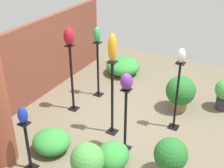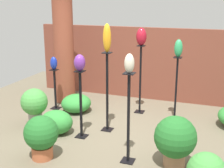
{
  "view_description": "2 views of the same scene",
  "coord_description": "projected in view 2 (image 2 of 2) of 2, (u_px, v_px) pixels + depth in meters",
  "views": [
    {
      "loc": [
        -4.52,
        -2.2,
        3.71
      ],
      "look_at": [
        -0.28,
        0.12,
        1.13
      ],
      "focal_mm": 50.0,
      "sensor_mm": 36.0,
      "label": 1
    },
    {
      "loc": [
        1.83,
        -5.0,
        2.47
      ],
      "look_at": [
        -0.03,
        0.08,
        0.96
      ],
      "focal_mm": 50.0,
      "sensor_mm": 36.0,
      "label": 2
    }
  ],
  "objects": [
    {
      "name": "pedestal_ivory",
      "position": [
        128.0,
        122.0,
        4.68
      ],
      "size": [
        0.2,
        0.2,
        1.42
      ],
      "color": "black",
      "rests_on": "ground"
    },
    {
      "name": "art_vase_ruby",
      "position": [
        141.0,
        37.0,
        6.48
      ],
      "size": [
        0.22,
        0.21,
        0.37
      ],
      "primitive_type": "ellipsoid",
      "color": "maroon",
      "rests_on": "pedestal_ruby"
    },
    {
      "name": "brick_pillar",
      "position": [
        64.0,
        49.0,
        7.33
      ],
      "size": [
        0.47,
        0.47,
        2.58
      ],
      "primitive_type": "cylinder",
      "color": "brown",
      "rests_on": "ground"
    },
    {
      "name": "pedestal_violet",
      "position": [
        81.0,
        107.0,
        5.56
      ],
      "size": [
        0.2,
        0.2,
        1.24
      ],
      "color": "black",
      "rests_on": "ground"
    },
    {
      "name": "pedestal_amber",
      "position": [
        107.0,
        95.0,
        5.81
      ],
      "size": [
        0.2,
        0.2,
        1.51
      ],
      "color": "black",
      "rests_on": "ground"
    },
    {
      "name": "brick_wall_back",
      "position": [
        145.0,
        64.0,
        7.68
      ],
      "size": [
        5.6,
        0.12,
        1.77
      ],
      "primitive_type": "cube",
      "color": "brown",
      "rests_on": "ground"
    },
    {
      "name": "pedestal_cobalt",
      "position": [
        55.0,
        91.0,
        7.05
      ],
      "size": [
        0.2,
        0.2,
        0.92
      ],
      "color": "black",
      "rests_on": "ground"
    },
    {
      "name": "art_vase_amber",
      "position": [
        107.0,
        38.0,
        5.53
      ],
      "size": [
        0.15,
        0.15,
        0.52
      ],
      "primitive_type": "ellipsoid",
      "color": "orange",
      "rests_on": "pedestal_amber"
    },
    {
      "name": "art_vase_cobalt",
      "position": [
        54.0,
        63.0,
        6.87
      ],
      "size": [
        0.16,
        0.15,
        0.29
      ],
      "primitive_type": "ellipsoid",
      "color": "#192D9E",
      "rests_on": "pedestal_cobalt"
    },
    {
      "name": "foliage_bed_center",
      "position": [
        56.0,
        122.0,
        5.8
      ],
      "size": [
        0.62,
        0.55,
        0.44
      ],
      "primitive_type": "ellipsoid",
      "color": "#338C38",
      "rests_on": "ground"
    },
    {
      "name": "art_vase_violet",
      "position": [
        80.0,
        63.0,
        5.34
      ],
      "size": [
        0.19,
        0.21,
        0.29
      ],
      "primitive_type": "ellipsoid",
      "color": "#6B2D8C",
      "rests_on": "pedestal_violet"
    },
    {
      "name": "potted_plant_mid_right",
      "position": [
        41.0,
        135.0,
        4.85
      ],
      "size": [
        0.54,
        0.54,
        0.7
      ],
      "color": "#B25B38",
      "rests_on": "ground"
    },
    {
      "name": "foliage_bed_west",
      "position": [
        76.0,
        103.0,
        6.9
      ],
      "size": [
        0.65,
        0.69,
        0.39
      ],
      "primitive_type": "ellipsoid",
      "color": "#338C38",
      "rests_on": "ground"
    },
    {
      "name": "pedestal_jade",
      "position": [
        176.0,
        91.0,
        6.36
      ],
      "size": [
        0.2,
        0.2,
        1.32
      ],
      "color": "black",
      "rests_on": "ground"
    },
    {
      "name": "pedestal_ruby",
      "position": [
        140.0,
        82.0,
        6.74
      ],
      "size": [
        0.2,
        0.2,
        1.49
      ],
      "color": "black",
      "rests_on": "ground"
    },
    {
      "name": "art_vase_ivory",
      "position": [
        129.0,
        63.0,
        4.44
      ],
      "size": [
        0.14,
        0.15,
        0.28
      ],
      "primitive_type": "ellipsoid",
      "color": "beige",
      "rests_on": "pedestal_ivory"
    },
    {
      "name": "art_vase_jade",
      "position": [
        178.0,
        48.0,
        6.12
      ],
      "size": [
        0.16,
        0.15,
        0.35
      ],
      "primitive_type": "ellipsoid",
      "color": "#2D9356",
      "rests_on": "pedestal_jade"
    },
    {
      "name": "ground_plane",
      "position": [
        112.0,
        135.0,
        5.79
      ],
      "size": [
        8.0,
        8.0,
        0.0
      ],
      "primitive_type": "plane",
      "color": "#6B604C"
    },
    {
      "name": "potted_plant_back_center",
      "position": [
        175.0,
        139.0,
        4.61
      ],
      "size": [
        0.64,
        0.64,
        0.79
      ],
      "color": "#936B4C",
      "rests_on": "ground"
    },
    {
      "name": "potted_plant_front_left",
      "position": [
        34.0,
        104.0,
        6.04
      ],
      "size": [
        0.52,
        0.52,
        0.77
      ],
      "color": "gray",
      "rests_on": "ground"
    }
  ]
}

